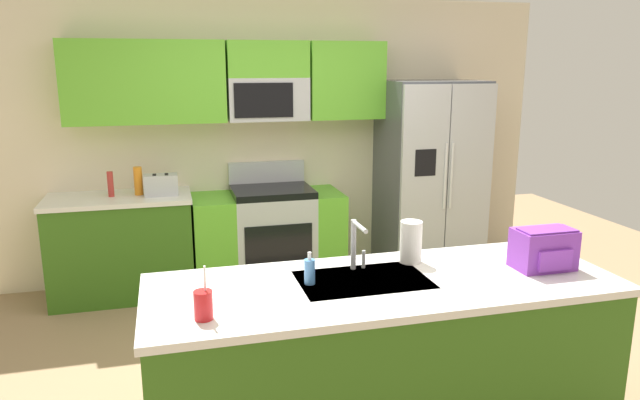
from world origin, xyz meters
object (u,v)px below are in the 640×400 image
at_px(backpack, 544,248).
at_px(drink_cup_red, 203,305).
at_px(paper_towel_roll, 411,242).
at_px(bottle_orange, 138,181).
at_px(soap_dispenser, 310,271).
at_px(range_oven, 269,236).
at_px(refrigerator, 430,178).
at_px(toaster, 161,185).
at_px(pepper_mill, 111,184).
at_px(sink_faucet, 356,241).

bearing_deg(backpack, drink_cup_red, -174.20).
bearing_deg(paper_towel_roll, backpack, -23.34).
bearing_deg(backpack, bottle_orange, 131.47).
relative_size(soap_dispenser, backpack, 0.53).
height_order(range_oven, refrigerator, refrigerator).
distance_m(toaster, bottle_orange, 0.20).
distance_m(range_oven, soap_dispenser, 2.46).
bearing_deg(toaster, drink_cup_red, -86.17).
height_order(toaster, drink_cup_red, drink_cup_red).
relative_size(pepper_mill, soap_dispenser, 1.27).
bearing_deg(bottle_orange, sink_faucet, -61.99).
distance_m(range_oven, drink_cup_red, 2.84).
height_order(range_oven, soap_dispenser, range_oven).
bearing_deg(range_oven, soap_dispenser, -94.75).
xyz_separation_m(bottle_orange, backpack, (2.22, -2.51, -0.00)).
bearing_deg(backpack, sink_faucet, 166.94).
bearing_deg(paper_towel_roll, soap_dispenser, -164.17).
height_order(refrigerator, soap_dispenser, refrigerator).
distance_m(drink_cup_red, paper_towel_roll, 1.28).
distance_m(range_oven, sink_faucet, 2.36).
xyz_separation_m(range_oven, backpack, (1.10, -2.50, 0.57)).
distance_m(pepper_mill, drink_cup_red, 2.75).
distance_m(sink_faucet, drink_cup_red, 0.95).
bearing_deg(sink_faucet, backpack, -13.06).
distance_m(pepper_mill, paper_towel_roll, 2.84).
bearing_deg(toaster, pepper_mill, 173.10).
xyz_separation_m(drink_cup_red, paper_towel_roll, (1.19, 0.48, 0.05)).
relative_size(refrigerator, sink_faucet, 6.56).
bearing_deg(paper_towel_roll, toaster, 122.32).
relative_size(toaster, paper_towel_roll, 1.17).
bearing_deg(bottle_orange, paper_towel_roll, -55.03).
distance_m(drink_cup_red, backpack, 1.87).
bearing_deg(soap_dispenser, pepper_mill, 115.57).
relative_size(range_oven, backpack, 4.25).
xyz_separation_m(pepper_mill, drink_cup_red, (0.59, -2.69, -0.04)).
height_order(sink_faucet, paper_towel_roll, sink_faucet).
height_order(toaster, backpack, backpack).
xyz_separation_m(refrigerator, sink_faucet, (-1.48, -2.20, 0.14)).
xyz_separation_m(drink_cup_red, soap_dispenser, (0.56, 0.29, 0.00)).
bearing_deg(refrigerator, pepper_mill, 178.63).
height_order(range_oven, bottle_orange, bottle_orange).
distance_m(paper_towel_roll, backpack, 0.72).
bearing_deg(bottle_orange, refrigerator, -1.73).
bearing_deg(paper_towel_roll, refrigerator, 62.20).
height_order(pepper_mill, drink_cup_red, drink_cup_red).
relative_size(bottle_orange, drink_cup_red, 0.97).
bearing_deg(refrigerator, drink_cup_red, -131.56).
xyz_separation_m(refrigerator, bottle_orange, (-2.69, 0.08, 0.10)).
distance_m(refrigerator, soap_dispenser, 2.92).
bearing_deg(bottle_orange, soap_dispenser, -69.07).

